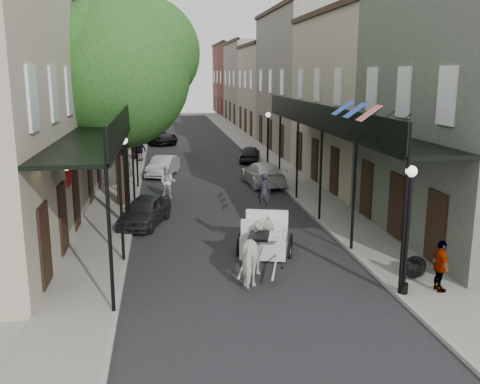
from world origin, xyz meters
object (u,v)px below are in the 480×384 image
object	(u,v)px
pedestrian_walking	(168,182)
car_right_far	(250,154)
lamppost_left	(126,181)
carriage	(266,218)
lamppost_right_near	(407,228)
lamppost_right_far	(268,140)
car_left_far	(156,136)
car_left_mid	(163,166)
car_right_near	(263,174)
horse	(258,252)
car_left_near	(145,211)
tree_near	(125,68)
pedestrian_sidewalk_right	(440,266)
tree_far	(137,79)
pedestrian_sidewalk_left	(140,149)

from	to	relation	value
pedestrian_walking	car_right_far	xyz separation A→B (m)	(5.99, 10.58, -0.24)
lamppost_left	carriage	size ratio (longest dim) A/B	1.21
lamppost_right_near	lamppost_right_far	world-z (taller)	same
lamppost_left	car_left_far	world-z (taller)	lamppost_left
pedestrian_walking	car_left_mid	world-z (taller)	pedestrian_walking
car_right_far	car_right_near	bearing A→B (deg)	97.95
horse	pedestrian_walking	bearing A→B (deg)	-61.64
lamppost_right_near	car_left_far	size ratio (longest dim) A/B	0.72
lamppost_left	carriage	world-z (taller)	lamppost_left
lamppost_left	car_left_near	distance (m)	1.69
lamppost_right_near	car_left_mid	xyz separation A→B (m)	(-6.70, 19.56, -1.44)
car_right_far	pedestrian_walking	bearing A→B (deg)	72.58
horse	car_left_mid	world-z (taller)	horse
car_left_far	horse	bearing A→B (deg)	-109.15
lamppost_left	lamppost_right_far	xyz separation A→B (m)	(8.20, 12.00, 0.00)
lamppost_right_far	car_right_far	bearing A→B (deg)	97.09
tree_near	car_right_far	size ratio (longest dim) A/B	2.79
car_left_mid	car_right_near	distance (m)	6.68
lamppost_right_far	pedestrian_walking	bearing A→B (deg)	-134.69
pedestrian_walking	car_right_near	bearing A→B (deg)	37.39
tree_near	lamppost_right_near	bearing A→B (deg)	-55.73
carriage	horse	bearing A→B (deg)	-90.00
pedestrian_sidewalk_right	car_left_far	distance (m)	35.90
horse	pedestrian_walking	distance (m)	11.84
tree_near	tree_far	bearing A→B (deg)	90.19
horse	car_left_mid	distance (m)	17.89
pedestrian_walking	car_left_far	bearing A→B (deg)	104.62
car_left_mid	car_right_near	size ratio (longest dim) A/B	0.80
tree_far	car_right_near	size ratio (longest dim) A/B	1.89
tree_far	car_right_near	distance (m)	13.58
carriage	pedestrian_sidewalk_right	distance (m)	6.27
lamppost_left	horse	distance (m)	7.57
car_left_near	car_right_near	xyz separation A→B (m)	(6.42, 7.36, 0.04)
pedestrian_walking	pedestrian_sidewalk_right	world-z (taller)	pedestrian_walking
pedestrian_walking	car_left_near	xyz separation A→B (m)	(-1.02, -4.87, -0.21)
tree_near	tree_far	size ratio (longest dim) A/B	1.12
car_left_near	car_right_near	distance (m)	9.77
pedestrian_sidewalk_left	pedestrian_sidewalk_right	size ratio (longest dim) A/B	1.13
pedestrian_sidewalk_right	lamppost_right_near	bearing A→B (deg)	93.93
horse	lamppost_right_near	bearing A→B (deg)	169.39
pedestrian_sidewalk_right	lamppost_left	bearing A→B (deg)	53.20
lamppost_right_near	car_left_near	bearing A→B (deg)	131.18
pedestrian_sidewalk_right	car_left_mid	distance (m)	21.06
tree_near	pedestrian_walking	xyz separation A→B (m)	(1.81, 1.27, -5.66)
tree_near	pedestrian_sidewalk_right	size ratio (longest dim) A/B	6.33
tree_far	carriage	xyz separation A→B (m)	(5.24, -21.53, -4.65)
tree_far	lamppost_right_far	size ratio (longest dim) A/B	2.32
horse	car_left_mid	bearing A→B (deg)	-65.31
pedestrian_sidewalk_left	pedestrian_sidewalk_right	xyz separation A→B (m)	(9.39, -24.86, -0.10)
lamppost_right_near	pedestrian_walking	world-z (taller)	lamppost_right_near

